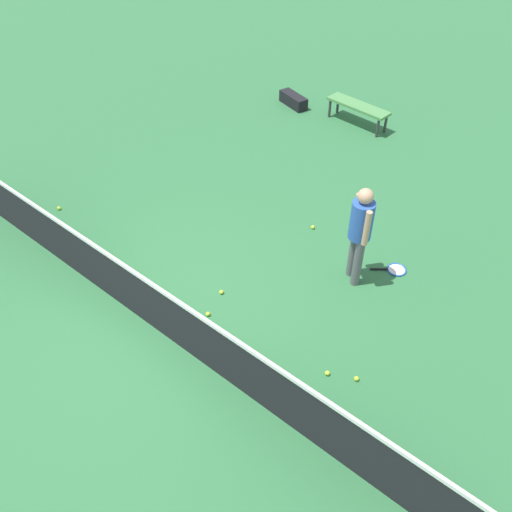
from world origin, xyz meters
TOP-DOWN VIEW (x-y plane):
  - ground_plane at (0.00, 0.00)m, footprint 40.00×40.00m
  - court_net at (0.00, 0.00)m, footprint 10.09×0.09m
  - player_near_side at (-1.72, -2.71)m, footprint 0.48×0.48m
  - tennis_racket_near_player at (-2.15, -3.31)m, footprint 0.56×0.50m
  - tennis_ball_near_player at (-0.51, -3.33)m, footprint 0.07×0.07m
  - tennis_ball_by_net at (-2.47, -0.91)m, footprint 0.07×0.07m
  - tennis_ball_midcourt at (-0.52, -0.66)m, footprint 0.07×0.07m
  - tennis_ball_baseline at (3.39, -0.79)m, footprint 0.07×0.07m
  - tennis_ball_stray_left at (-2.81, -1.09)m, footprint 0.07×0.07m
  - tennis_ball_stray_right at (-0.36, -1.12)m, footprint 0.07×0.07m
  - courtside_bench at (0.96, -7.10)m, footprint 1.53×0.52m
  - equipment_bag at (2.67, -6.94)m, footprint 0.85×0.50m

SIDE VIEW (x-z plane):
  - ground_plane at x=0.00m, z-range 0.00..0.00m
  - tennis_racket_near_player at x=-2.15m, z-range 0.00..0.03m
  - tennis_ball_near_player at x=-0.51m, z-range 0.00..0.07m
  - tennis_ball_by_net at x=-2.47m, z-range 0.00..0.07m
  - tennis_ball_midcourt at x=-0.52m, z-range 0.00..0.07m
  - tennis_ball_baseline at x=3.39m, z-range 0.00..0.07m
  - tennis_ball_stray_left at x=-2.81m, z-range 0.00..0.07m
  - tennis_ball_stray_right at x=-0.36m, z-range 0.00..0.07m
  - equipment_bag at x=2.67m, z-range 0.00..0.28m
  - courtside_bench at x=0.96m, z-range 0.18..0.66m
  - court_net at x=0.00m, z-range -0.03..1.04m
  - player_near_side at x=-1.72m, z-range 0.16..1.86m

